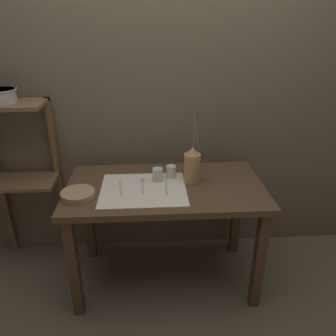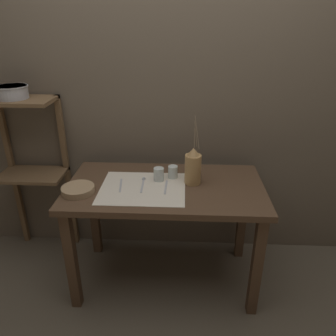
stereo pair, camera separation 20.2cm
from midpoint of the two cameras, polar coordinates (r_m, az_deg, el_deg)
The scene contains 12 objects.
ground_plane at distance 2.51m, azimuth -2.85°, elevation -18.48°, with size 12.00×12.00×0.00m, color brown.
stone_wall_back at distance 2.34m, azimuth -3.64°, elevation 11.92°, with size 7.00×0.06×2.40m.
wooden_table at distance 2.12m, azimuth -3.22°, elevation -5.68°, with size 1.24×0.67×0.75m.
wooden_shelf_unit at distance 2.51m, azimuth -26.47°, elevation 1.48°, with size 0.46×0.28×1.23m.
linen_cloth at distance 2.03m, azimuth -7.15°, elevation -3.77°, with size 0.52×0.44×0.00m.
pitcher_with_flowers at distance 2.06m, azimuth 1.43°, elevation 0.29°, with size 0.10×0.10×0.44m.
wooden_bowl at distance 2.02m, azimuth -18.22°, elevation -4.47°, with size 0.20×0.20×0.04m.
glass_tumbler_near at distance 2.10m, azimuth -4.56°, elevation -1.23°, with size 0.07×0.07×0.09m.
glass_tumbler_far at distance 2.15m, azimuth -2.16°, elevation -0.71°, with size 0.06×0.06×0.08m.
knife_center at distance 2.06m, azimuth -11.07°, elevation -3.46°, with size 0.03×0.18×0.00m.
spoon_outer at distance 2.10m, azimuth -7.21°, elevation -2.63°, with size 0.02×0.19×0.02m.
fork_outer at distance 2.03m, azimuth -3.11°, elevation -3.43°, with size 0.01×0.18×0.00m.
Camera 1 is at (-0.09, -1.83, 1.71)m, focal length 35.00 mm.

